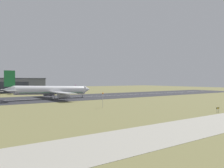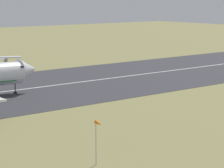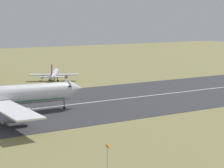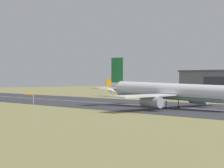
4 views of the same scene
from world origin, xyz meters
TOP-DOWN VIEW (x-y plane):
  - windsock_pole at (-2.00, 66.57)m, footprint 1.19×2.29m

SIDE VIEW (x-z plane):
  - windsock_pole at x=-2.00m, z-range 2.55..9.14m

